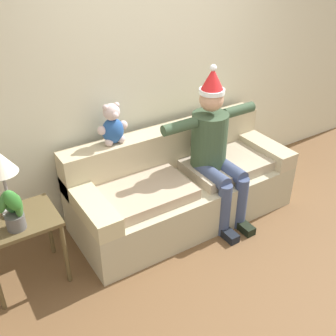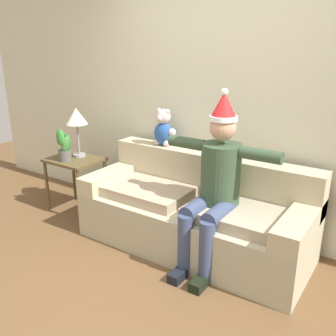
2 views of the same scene
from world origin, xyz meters
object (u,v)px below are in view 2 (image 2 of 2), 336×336
(potted_plant, at_px, (64,146))
(candle_tall, at_px, (62,146))
(couch, at_px, (196,213))
(teddy_bear, at_px, (163,129))
(person_seated, at_px, (215,180))
(side_table, at_px, (75,167))
(table_lamp, at_px, (77,119))

(potted_plant, relative_size, candle_tall, 1.87)
(couch, bearing_deg, teddy_bear, 154.50)
(teddy_bear, relative_size, potted_plant, 1.01)
(person_seated, height_order, side_table, person_seated)
(couch, height_order, person_seated, person_seated)
(side_table, relative_size, table_lamp, 1.11)
(couch, bearing_deg, potted_plant, -173.91)
(person_seated, bearing_deg, couch, 148.58)
(potted_plant, bearing_deg, table_lamp, 86.31)
(teddy_bear, bearing_deg, candle_tall, -163.23)
(candle_tall, bearing_deg, teddy_bear, 16.77)
(side_table, relative_size, candle_tall, 3.07)
(person_seated, height_order, candle_tall, person_seated)
(couch, xyz_separation_m, table_lamp, (-1.56, 0.03, 0.72))
(person_seated, xyz_separation_m, potted_plant, (-1.84, -0.00, 0.02))
(side_table, height_order, potted_plant, potted_plant)
(side_table, bearing_deg, person_seated, -3.17)
(couch, relative_size, table_lamp, 3.86)
(candle_tall, bearing_deg, table_lamp, 36.84)
(person_seated, relative_size, teddy_bear, 3.98)
(side_table, distance_m, table_lamp, 0.54)
(person_seated, distance_m, teddy_bear, 0.96)
(teddy_bear, xyz_separation_m, side_table, (-0.99, -0.33, -0.50))
(person_seated, xyz_separation_m, table_lamp, (-1.83, 0.19, 0.29))
(couch, xyz_separation_m, candle_tall, (-1.71, -0.08, 0.41))
(potted_plant, bearing_deg, couch, 6.09)
(teddy_bear, relative_size, candle_tall, 1.89)
(couch, distance_m, potted_plant, 1.65)
(person_seated, bearing_deg, potted_plant, -179.92)
(side_table, bearing_deg, potted_plant, -104.35)
(table_lamp, distance_m, potted_plant, 0.33)
(side_table, bearing_deg, couch, 2.40)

